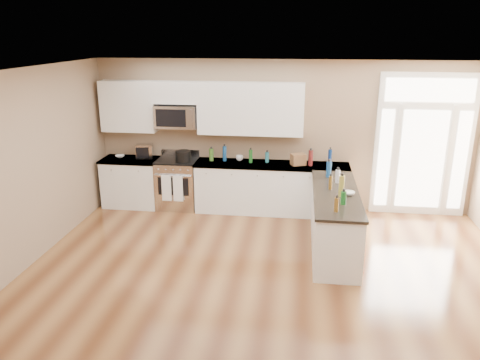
# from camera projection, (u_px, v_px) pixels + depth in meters

# --- Properties ---
(ground) EXTENTS (8.00, 8.00, 0.00)m
(ground) POSITION_uv_depth(u_px,v_px,m) (262.00, 328.00, 5.41)
(ground) COLOR #5A3119
(room_shell) EXTENTS (8.00, 8.00, 8.00)m
(room_shell) POSITION_uv_depth(u_px,v_px,m) (264.00, 188.00, 4.89)
(room_shell) COLOR #90765B
(room_shell) RESTS_ON ground
(back_cabinet_left) EXTENTS (1.10, 0.66, 0.94)m
(back_cabinet_left) POSITION_uv_depth(u_px,v_px,m) (132.00, 184.00, 9.12)
(back_cabinet_left) COLOR white
(back_cabinet_left) RESTS_ON ground
(back_cabinet_right) EXTENTS (2.85, 0.66, 0.94)m
(back_cabinet_right) POSITION_uv_depth(u_px,v_px,m) (271.00, 189.00, 8.78)
(back_cabinet_right) COLOR white
(back_cabinet_right) RESTS_ON ground
(peninsula_cabinet) EXTENTS (0.69, 2.32, 0.94)m
(peninsula_cabinet) POSITION_uv_depth(u_px,v_px,m) (334.00, 222.00, 7.28)
(peninsula_cabinet) COLOR white
(peninsula_cabinet) RESTS_ON ground
(upper_cabinet_left) EXTENTS (1.04, 0.33, 0.95)m
(upper_cabinet_left) POSITION_uv_depth(u_px,v_px,m) (129.00, 106.00, 8.81)
(upper_cabinet_left) COLOR white
(upper_cabinet_left) RESTS_ON room_shell
(upper_cabinet_right) EXTENTS (1.94, 0.33, 0.95)m
(upper_cabinet_right) POSITION_uv_depth(u_px,v_px,m) (251.00, 109.00, 8.52)
(upper_cabinet_right) COLOR white
(upper_cabinet_right) RESTS_ON room_shell
(upper_cabinet_short) EXTENTS (0.82, 0.33, 0.40)m
(upper_cabinet_short) POSITION_uv_depth(u_px,v_px,m) (176.00, 92.00, 8.61)
(upper_cabinet_short) COLOR white
(upper_cabinet_short) RESTS_ON room_shell
(microwave) EXTENTS (0.78, 0.41, 0.42)m
(microwave) POSITION_uv_depth(u_px,v_px,m) (177.00, 116.00, 8.70)
(microwave) COLOR silver
(microwave) RESTS_ON room_shell
(entry_door) EXTENTS (1.70, 0.10, 2.60)m
(entry_door) POSITION_uv_depth(u_px,v_px,m) (423.00, 146.00, 8.43)
(entry_door) COLOR white
(entry_door) RESTS_ON ground
(kitchen_range) EXTENTS (0.76, 0.68, 1.08)m
(kitchen_range) POSITION_uv_depth(u_px,v_px,m) (178.00, 183.00, 8.99)
(kitchen_range) COLOR silver
(kitchen_range) RESTS_ON ground
(stockpot) EXTENTS (0.30, 0.30, 0.22)m
(stockpot) POSITION_uv_depth(u_px,v_px,m) (183.00, 156.00, 8.69)
(stockpot) COLOR black
(stockpot) RESTS_ON kitchen_range
(toaster_oven) EXTENTS (0.35, 0.30, 0.27)m
(toaster_oven) POSITION_uv_depth(u_px,v_px,m) (145.00, 151.00, 8.99)
(toaster_oven) COLOR silver
(toaster_oven) RESTS_ON back_cabinet_left
(cardboard_box) EXTENTS (0.30, 0.27, 0.21)m
(cardboard_box) POSITION_uv_depth(u_px,v_px,m) (298.00, 159.00, 8.53)
(cardboard_box) COLOR brown
(cardboard_box) RESTS_ON back_cabinet_right
(bowl_left) EXTENTS (0.23, 0.23, 0.04)m
(bowl_left) POSITION_uv_depth(u_px,v_px,m) (120.00, 156.00, 9.06)
(bowl_left) COLOR white
(bowl_left) RESTS_ON back_cabinet_left
(bowl_peninsula) EXTENTS (0.18, 0.18, 0.05)m
(bowl_peninsula) POSITION_uv_depth(u_px,v_px,m) (349.00, 193.00, 6.97)
(bowl_peninsula) COLOR white
(bowl_peninsula) RESTS_ON peninsula_cabinet
(cup_counter) EXTENTS (0.14, 0.14, 0.10)m
(cup_counter) POSITION_uv_depth(u_px,v_px,m) (240.00, 158.00, 8.82)
(cup_counter) COLOR white
(cup_counter) RESTS_ON back_cabinet_right
(counter_bottles) EXTENTS (2.37, 2.45, 0.32)m
(counter_bottles) POSITION_uv_depth(u_px,v_px,m) (296.00, 168.00, 7.91)
(counter_bottles) COLOR #19591E
(counter_bottles) RESTS_ON back_cabinet_right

